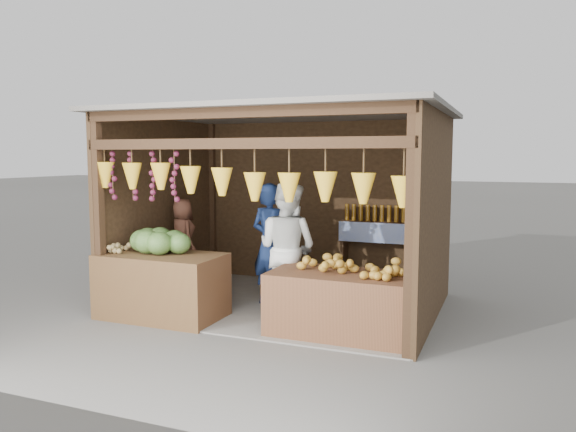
% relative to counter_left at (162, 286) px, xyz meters
% --- Properties ---
extents(ground, '(80.00, 80.00, 0.00)m').
position_rel_counter_left_xyz_m(ground, '(1.25, 1.12, -0.41)').
color(ground, '#514F49').
rests_on(ground, ground).
extents(stall_structure, '(4.30, 3.30, 2.66)m').
position_rel_counter_left_xyz_m(stall_structure, '(1.21, 1.08, 1.25)').
color(stall_structure, slate).
rests_on(stall_structure, ground).
extents(back_shelf, '(1.25, 0.32, 1.32)m').
position_rel_counter_left_xyz_m(back_shelf, '(2.30, 2.40, 0.46)').
color(back_shelf, '#382314').
rests_on(back_shelf, ground).
extents(counter_left, '(1.56, 0.85, 0.82)m').
position_rel_counter_left_xyz_m(counter_left, '(0.00, 0.00, 0.00)').
color(counter_left, '#4E2E1A').
rests_on(counter_left, ground).
extents(counter_right, '(1.63, 0.85, 0.73)m').
position_rel_counter_left_xyz_m(counter_right, '(2.33, 0.16, -0.05)').
color(counter_right, '#4D2D19').
rests_on(counter_right, ground).
extents(stool, '(0.35, 0.35, 0.33)m').
position_rel_counter_left_xyz_m(stool, '(-0.39, 1.12, -0.25)').
color(stool, black).
rests_on(stool, ground).
extents(man_standing, '(0.71, 0.56, 1.70)m').
position_rel_counter_left_xyz_m(man_standing, '(1.07, 1.04, 0.44)').
color(man_standing, '#14234B').
rests_on(man_standing, ground).
extents(woman_standing, '(0.96, 0.82, 1.73)m').
position_rel_counter_left_xyz_m(woman_standing, '(1.42, 0.76, 0.46)').
color(woman_standing, white).
rests_on(woman_standing, ground).
extents(vendor_seated, '(0.64, 0.60, 1.10)m').
position_rel_counter_left_xyz_m(vendor_seated, '(-0.39, 1.12, 0.47)').
color(vendor_seated, brown).
rests_on(vendor_seated, stool).
extents(melon_pile, '(1.00, 0.50, 0.32)m').
position_rel_counter_left_xyz_m(melon_pile, '(-0.11, 0.08, 0.57)').
color(melon_pile, '#184512').
rests_on(melon_pile, counter_left).
extents(tanfruit_pile, '(0.34, 0.40, 0.13)m').
position_rel_counter_left_xyz_m(tanfruit_pile, '(-0.57, -0.09, 0.48)').
color(tanfruit_pile, olive).
rests_on(tanfruit_pile, counter_left).
extents(mango_pile, '(1.40, 0.64, 0.22)m').
position_rel_counter_left_xyz_m(mango_pile, '(2.40, 0.18, 0.43)').
color(mango_pile, '#CA5D1B').
rests_on(mango_pile, counter_right).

